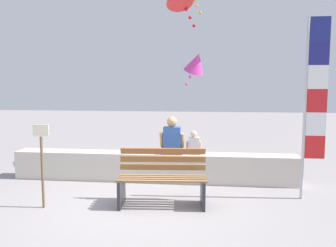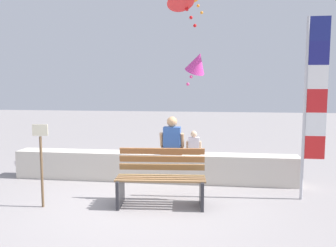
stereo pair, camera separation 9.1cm
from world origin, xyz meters
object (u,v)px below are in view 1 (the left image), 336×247
object	(u,v)px
person_adult	(172,139)
person_child	(194,145)
park_bench	(162,180)
flag_banner	(313,97)
kite_magenta	(196,63)
sign_post	(42,159)

from	to	relation	value
person_adult	person_child	size ratio (longest dim) A/B	1.60
park_bench	person_adult	xyz separation A→B (m)	(0.01, 1.37, 0.45)
flag_banner	kite_magenta	xyz separation A→B (m)	(-2.03, 2.86, 0.76)
person_child	sign_post	size ratio (longest dim) A/B	0.35
park_bench	flag_banner	size ratio (longest dim) A/B	0.48
park_bench	sign_post	size ratio (longest dim) A/B	1.11
person_child	kite_magenta	xyz separation A→B (m)	(-0.04, 2.04, 1.74)
person_child	flag_banner	xyz separation A→B (m)	(1.98, -0.82, 0.98)
park_bench	flag_banner	bearing A→B (deg)	12.81
park_bench	kite_magenta	world-z (taller)	kite_magenta
person_child	sign_post	world-z (taller)	sign_post
person_adult	person_child	distance (m)	0.45
person_child	kite_magenta	world-z (taller)	kite_magenta
person_child	sign_post	distance (m)	2.88
person_adult	kite_magenta	size ratio (longest dim) A/B	0.81
park_bench	person_child	world-z (taller)	person_child
flag_banner	sign_post	xyz separation A→B (m)	(-4.27, -0.93, -0.95)
person_adult	flag_banner	world-z (taller)	flag_banner
person_child	kite_magenta	bearing A→B (deg)	91.16
park_bench	person_adult	world-z (taller)	person_adult
park_bench	kite_magenta	xyz separation A→B (m)	(0.41, 3.41, 2.08)
person_adult	kite_magenta	xyz separation A→B (m)	(0.39, 2.04, 1.63)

